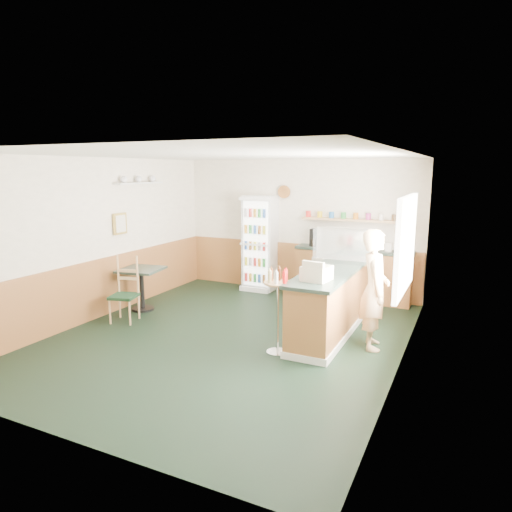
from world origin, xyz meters
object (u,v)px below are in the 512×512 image
Objects in this scene: cafe_table at (142,281)px; condiment_stand at (277,300)px; drinks_fridge at (259,243)px; display_case at (345,245)px; cash_register at (317,273)px; shopkeeper at (374,290)px; cafe_chair at (127,287)px.

condiment_stand is at bearing -14.56° from cafe_table.
display_case is (2.11, -1.21, 0.29)m from drinks_fridge.
shopkeeper is at bearing 40.82° from cash_register.
drinks_fridge is 3.58m from shopkeeper.
cash_register is 3.30m from cafe_chair.
drinks_fridge is 5.45× the size of cash_register.
condiment_stand is at bearing -103.99° from display_case.
display_case is 3.67m from cafe_chair.
shopkeeper is 2.12× the size of cafe_table.
display_case is at bearing -29.94° from drinks_fridge.
shopkeeper reaches higher than cash_register.
drinks_fridge is at bearing 59.75° from cafe_table.
drinks_fridge is 1.16× the size of shopkeeper.
cafe_table is (-1.29, -2.22, -0.45)m from drinks_fridge.
shopkeeper is at bearing -38.25° from drinks_fridge.
cash_register is 0.33× the size of cafe_chair.
display_case is at bearing 76.01° from condiment_stand.
drinks_fridge is 2.60m from cafe_table.
shopkeeper is at bearing -7.43° from cafe_chair.
condiment_stand reaches higher than cafe_table.
drinks_fridge reaches higher than cafe_chair.
drinks_fridge is at bearing 119.19° from condiment_stand.
drinks_fridge is 2.45m from display_case.
cash_register is 0.45× the size of cafe_table.
drinks_fridge is 2.08× the size of display_case.
cafe_chair is at bearing -154.54° from display_case.
condiment_stand is 3.07m from cafe_table.
cafe_chair is (-3.95, -0.55, -0.28)m from shopkeeper.
cafe_chair is at bearing 175.52° from condiment_stand.
cafe_chair reaches higher than cafe_table.
cafe_table is (-3.40, 0.45, -0.57)m from cash_register.
display_case is 0.56× the size of shopkeeper.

